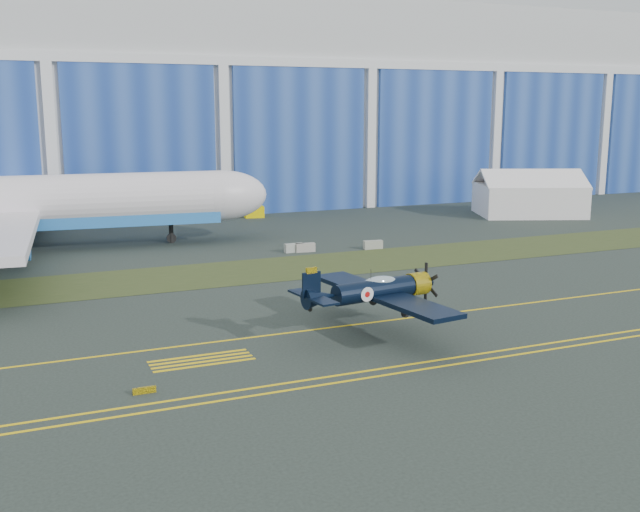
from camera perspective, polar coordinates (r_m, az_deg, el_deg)
name	(u,v)px	position (r m, az deg, el deg)	size (l,w,h in m)	color
ground	(403,298)	(58.37, 6.36, -3.22)	(260.00, 260.00, 0.00)	#2C3630
grass_median	(330,264)	(70.55, 0.78, -0.61)	(260.00, 10.00, 0.02)	#475128
hangar	(185,105)	(124.11, -10.27, 11.27)	(220.00, 45.70, 30.00)	silver
taxiway_centreline	(438,314)	(54.22, 8.95, -4.41)	(200.00, 0.20, 0.02)	yellow
edge_line_near	(522,354)	(46.81, 15.15, -7.21)	(80.00, 0.20, 0.02)	yellow
edge_line_far	(512,349)	(47.56, 14.41, -6.88)	(80.00, 0.20, 0.02)	yellow
hold_short_ladder	(202,360)	(44.65, -9.01, -7.85)	(6.00, 2.40, 0.02)	yellow
guard_board_left	(144,390)	(40.25, -13.24, -9.93)	(1.20, 0.15, 0.35)	yellow
warbird	(375,290)	(48.36, 4.19, -2.61)	(12.83, 14.81, 3.99)	black
tent	(529,192)	(106.49, 15.66, 4.72)	(16.41, 14.33, 6.37)	white
shipping_container	(158,212)	(99.29, -12.22, 3.31)	(5.77, 2.31, 2.50)	white
tug	(254,212)	(100.99, -5.04, 3.36)	(2.55, 1.60, 1.49)	#EED400
gse_box	(549,196)	(123.48, 17.04, 4.39)	(2.74, 1.46, 1.65)	#98AD95
barrier_a	(294,248)	(76.36, -1.99, 0.62)	(2.00, 0.60, 0.90)	#99A097
barrier_b	(305,248)	(76.48, -1.13, 0.65)	(2.00, 0.60, 0.90)	#9B988F
barrier_c	(373,245)	(78.23, 4.06, 0.86)	(2.00, 0.60, 0.90)	#97998D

